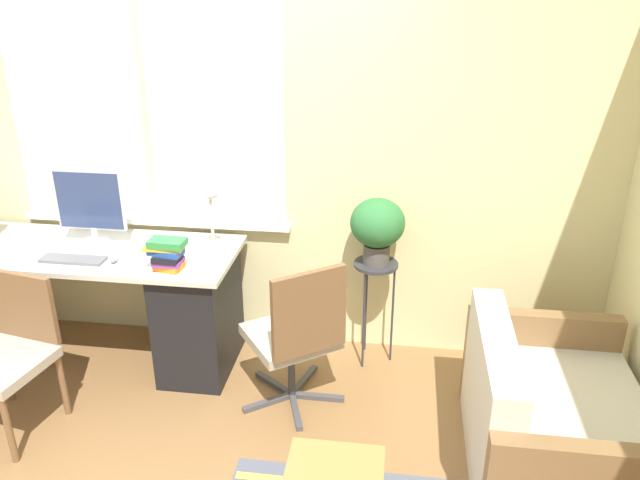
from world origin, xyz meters
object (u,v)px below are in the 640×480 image
keyboard (73,259)px  plant_stand (376,275)px  monitor (90,205)px  potted_plant (377,226)px  folding_stool (334,476)px  book_stack (167,253)px  office_chair_swivel (297,335)px  mouse (114,260)px  desk_lamp (211,209)px  desk_chair_wooden (7,351)px  couch_loveseat (549,425)px

keyboard → plant_stand: size_ratio=0.55×
monitor → potted_plant: (1.75, 0.11, -0.09)m
folding_stool → book_stack: bearing=136.6°
office_chair_swivel → mouse: bearing=-44.2°
plant_stand → keyboard: bearing=-167.5°
monitor → folding_stool: size_ratio=1.12×
desk_lamp → mouse: bearing=-158.8°
desk_lamp → plant_stand: 1.08m
keyboard → office_chair_swivel: size_ratio=0.41×
book_stack → potted_plant: size_ratio=0.57×
keyboard → folding_stool: keyboard is taller
monitor → desk_chair_wooden: size_ratio=0.55×
keyboard → desk_chair_wooden: size_ratio=0.45×
mouse → couch_loveseat: bearing=-11.1°
couch_loveseat → plant_stand: (-0.92, 0.85, 0.35)m
keyboard → desk_lamp: (0.79, 0.22, 0.27)m
plant_stand → mouse: bearing=-166.0°
mouse → office_chair_swivel: office_chair_swivel is taller
book_stack → couch_loveseat: 2.21m
couch_loveseat → keyboard: bearing=80.2°
plant_stand → folding_stool: bearing=-93.5°
office_chair_swivel → folding_stool: (0.32, -0.90, -0.12)m
couch_loveseat → potted_plant: size_ratio=2.80×
mouse → office_chair_swivel: 1.15m
office_chair_swivel → couch_loveseat: size_ratio=0.81×
book_stack → folding_stool: 1.56m
monitor → book_stack: size_ratio=1.98×
desk_lamp → office_chair_swivel: (0.56, -0.36, -0.58)m
monitor → office_chair_swivel: 1.51m
mouse → folding_stool: mouse is taller
book_stack → desk_chair_wooden: size_ratio=0.28×
office_chair_swivel → plant_stand: 0.68m
monitor → desk_chair_wooden: 0.97m
potted_plant → couch_loveseat: bearing=-42.6°
desk_lamp → plant_stand: bearing=9.8°
office_chair_swivel → folding_stool: 0.97m
desk_lamp → folding_stool: 1.69m
couch_loveseat → folding_stool: (-1.01, -0.58, 0.09)m
couch_loveseat → potted_plant: 1.42m
keyboard → office_chair_swivel: (1.35, -0.14, -0.31)m
keyboard → plant_stand: (1.75, 0.39, -0.17)m
monitor → keyboard: 0.37m
folding_stool → mouse: bearing=143.2°
office_chair_swivel → potted_plant: bearing=-163.4°
desk_lamp → office_chair_swivel: desk_lamp is taller
mouse → desk_chair_wooden: desk_chair_wooden is taller
mouse → office_chair_swivel: bearing=-8.1°
desk_chair_wooden → book_stack: bearing=42.2°
mouse → plant_stand: bearing=14.0°
book_stack → potted_plant: potted_plant is taller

